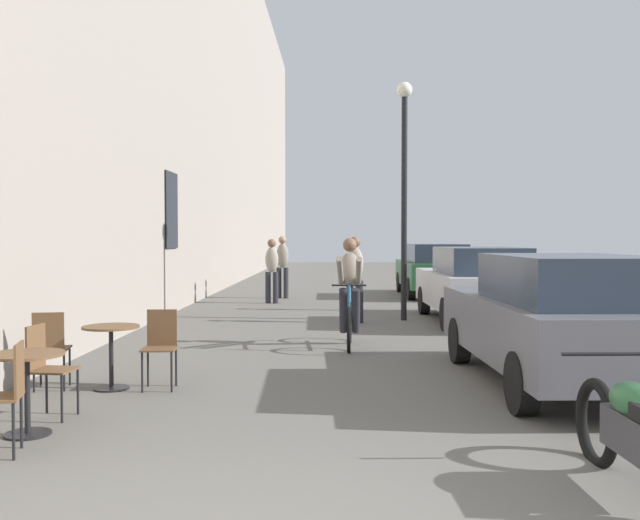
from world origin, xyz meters
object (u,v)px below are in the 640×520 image
object	(u,v)px
cafe_table_mid	(111,343)
cafe_chair_mid_toward_street	(161,343)
pedestrian_near	(355,274)
cafe_chair_near_toward_street	(5,390)
cafe_chair_near_toward_wall	(46,364)
parked_car_nearest	(558,318)
cafe_chair_mid_toward_wall	(50,345)
pedestrian_furthest	(282,263)
pedestrian_far	(272,267)
cafe_table_near	(27,376)
parked_car_second	(476,283)
parked_car_third	(434,269)
cyclist_on_bicycle	(350,295)
pedestrian_mid	(354,272)
street_lamp	(404,170)

from	to	relation	value
cafe_table_mid	cafe_chair_mid_toward_street	size ratio (longest dim) A/B	0.81
pedestrian_near	cafe_chair_near_toward_street	bearing A→B (deg)	-109.02
cafe_chair_near_toward_wall	parked_car_nearest	size ratio (longest dim) A/B	0.20
cafe_chair_mid_toward_wall	pedestrian_furthest	size ratio (longest dim) A/B	0.51
cafe_chair_near_toward_wall	pedestrian_far	size ratio (longest dim) A/B	0.53
cafe_chair_near_toward_wall	pedestrian_far	distance (m)	11.70
cafe_table_mid	parked_car_nearest	size ratio (longest dim) A/B	0.17
pedestrian_far	cafe_table_near	bearing A→B (deg)	-94.79
parked_car_second	pedestrian_near	bearing A→B (deg)	-177.01
parked_car_second	parked_car_third	size ratio (longest dim) A/B	1.01
cafe_chair_near_toward_street	cafe_table_near	bearing A→B (deg)	97.51
pedestrian_far	parked_car_third	bearing A→B (deg)	26.99
cafe_chair_near_toward_street	cyclist_on_bicycle	world-z (taller)	cyclist_on_bicycle
cyclist_on_bicycle	parked_car_third	distance (m)	9.74
cafe_chair_near_toward_wall	parked_car_second	size ratio (longest dim) A/B	0.21
pedestrian_far	pedestrian_furthest	xyz separation A→B (m)	(0.16, 1.52, 0.05)
cafe_chair_near_toward_street	pedestrian_furthest	xyz separation A→B (m)	(1.11, 14.31, 0.47)
pedestrian_mid	cafe_table_near	bearing A→B (deg)	-106.50
cafe_chair_near_toward_wall	parked_car_second	bearing A→B (deg)	53.95
pedestrian_furthest	cafe_chair_mid_toward_wall	bearing A→B (deg)	-98.15
cafe_table_mid	parked_car_second	bearing A→B (deg)	49.96
cafe_table_mid	street_lamp	world-z (taller)	street_lamp
cafe_chair_mid_toward_wall	cafe_chair_near_toward_street	bearing A→B (deg)	-75.74
pedestrian_near	cafe_chair_mid_toward_street	bearing A→B (deg)	-111.09
cafe_table_mid	pedestrian_furthest	bearing A→B (deg)	84.96
pedestrian_near	street_lamp	xyz separation A→B (m)	(1.03, 0.47, 2.13)
cafe_chair_near_toward_wall	pedestrian_far	world-z (taller)	pedestrian_far
street_lamp	cafe_chair_near_toward_wall	bearing A→B (deg)	-117.49
cafe_chair_mid_toward_street	parked_car_second	world-z (taller)	parked_car_second
pedestrian_near	pedestrian_mid	xyz separation A→B (m)	(0.05, 2.39, -0.06)
cafe_chair_near_toward_wall	parked_car_third	xyz separation A→B (m)	(5.60, 13.94, 0.27)
cafe_chair_mid_toward_wall	pedestrian_near	bearing A→B (deg)	60.42
cafe_chair_near_toward_wall	pedestrian_near	world-z (taller)	pedestrian_near
parked_car_third	cafe_chair_mid_toward_street	bearing A→B (deg)	-111.04
cafe_table_near	pedestrian_mid	size ratio (longest dim) A/B	0.44
pedestrian_furthest	parked_car_third	distance (m)	4.41
cafe_chair_near_toward_street	parked_car_third	size ratio (longest dim) A/B	0.21
cafe_table_near	pedestrian_far	distance (m)	12.28
cafe_chair_mid_toward_street	parked_car_third	xyz separation A→B (m)	(4.84, 12.58, 0.27)
cafe_table_mid	cafe_chair_mid_toward_wall	world-z (taller)	cafe_chair_mid_toward_wall
street_lamp	parked_car_second	size ratio (longest dim) A/B	1.13
parked_car_second	parked_car_nearest	bearing A→B (deg)	-92.34
pedestrian_mid	parked_car_second	distance (m)	3.29
cyclist_on_bicycle	parked_car_third	xyz separation A→B (m)	(2.62, 9.38, -0.02)
cafe_table_near	parked_car_second	xyz separation A→B (m)	(5.50, 8.25, 0.27)
cafe_chair_mid_toward_wall	pedestrian_furthest	bearing A→B (deg)	81.85
pedestrian_near	pedestrian_mid	size ratio (longest dim) A/B	1.07
pedestrian_near	street_lamp	distance (m)	2.41
cafe_chair_near_toward_wall	cafe_chair_mid_toward_street	xyz separation A→B (m)	(0.76, 1.36, 0.00)
pedestrian_near	cyclist_on_bicycle	bearing A→B (deg)	-93.13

